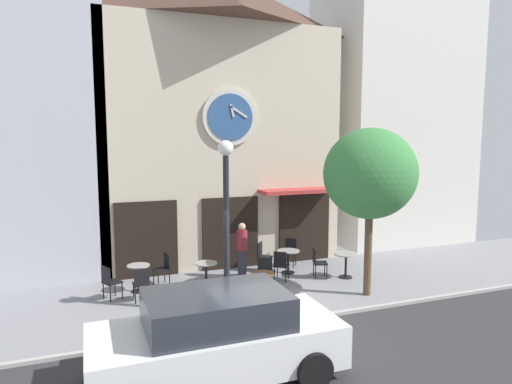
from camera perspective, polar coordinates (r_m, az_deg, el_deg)
name	(u,v)px	position (r m, az deg, el deg)	size (l,w,h in m)	color
ground_plane	(281,332)	(10.31, 3.16, -17.22)	(25.29, 10.09, 0.13)	gray
clock_building	(218,114)	(15.55, -4.82, 9.70)	(7.89, 3.94, 9.61)	beige
neighbor_building_right	(393,75)	(19.81, 16.82, 13.94)	(5.59, 4.03, 13.45)	silver
street_lamp	(226,227)	(10.68, -3.75, -4.43)	(0.36, 0.36, 4.12)	black
street_tree	(370,174)	(12.14, 14.18, 2.19)	(2.50, 2.25, 4.44)	brown
cafe_table_center_right	(139,274)	(12.92, -14.55, -9.97)	(0.61, 0.61, 0.74)	black
cafe_table_near_door	(206,271)	(12.85, -6.30, -9.89)	(0.62, 0.62, 0.74)	black
cafe_table_center_left	(263,283)	(11.80, 0.84, -11.38)	(0.60, 0.60, 0.75)	black
cafe_table_leftmost	(288,257)	(14.20, 4.08, -8.17)	(0.70, 0.70, 0.72)	black
cafe_table_center	(346,260)	(13.97, 11.24, -8.42)	(0.73, 0.73, 0.74)	black
cafe_chair_by_entrance	(281,263)	(13.40, 3.14, -8.97)	(0.56, 0.56, 0.90)	black
cafe_chair_right_end	(264,272)	(12.61, 0.98, -9.98)	(0.56, 0.56, 0.90)	black
cafe_chair_facing_wall	(164,266)	(13.36, -11.49, -9.15)	(0.48, 0.48, 0.90)	black
cafe_chair_mid_row	(290,250)	(14.97, 4.32, -7.28)	(0.56, 0.56, 0.90)	black
cafe_chair_left_end	(318,260)	(13.82, 7.75, -8.53)	(0.51, 0.51, 0.90)	black
cafe_chair_near_tree	(109,280)	(12.49, -17.95, -10.49)	(0.54, 0.54, 0.90)	black
cafe_chair_curbside	(263,254)	(14.38, 0.83, -7.86)	(0.56, 0.56, 0.90)	black
cafe_chair_facing_street	(141,282)	(12.12, -14.22, -10.89)	(0.41, 0.41, 0.90)	black
pedestrian_maroon	(242,250)	(13.61, -1.77, -7.26)	(0.41, 0.41, 1.67)	#2D2D38
parked_car_white	(217,337)	(8.25, -4.96, -17.66)	(4.31, 2.03, 1.55)	white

